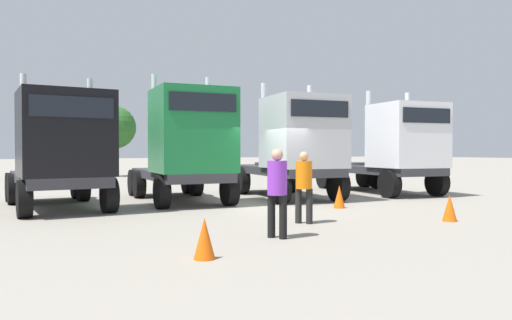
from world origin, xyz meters
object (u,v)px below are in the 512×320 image
object	(u,v)px
semi_truck_green	(187,146)
semi_truck_silver	(295,146)
traffic_cone_mid	(339,197)
traffic_cone_far	(450,208)
semi_truck_white	(395,149)
traffic_cone_near	(204,238)
visitor_in_hivis	(304,182)
semi_truck_black	(62,150)
visitor_with_camera	(277,186)

from	to	relation	value
semi_truck_green	semi_truck_silver	bearing A→B (deg)	88.41
traffic_cone_mid	traffic_cone_far	xyz separation A→B (m)	(0.74, -3.56, -0.01)
semi_truck_white	traffic_cone_near	xyz separation A→B (m)	(-11.14, -7.48, -1.50)
visitor_in_hivis	traffic_cone_mid	xyz separation A→B (m)	(2.72, 2.19, -0.67)
semi_truck_black	visitor_with_camera	size ratio (longest dim) A/B	3.43
traffic_cone_near	traffic_cone_mid	size ratio (longest dim) A/B	0.98
semi_truck_green	traffic_cone_far	size ratio (longest dim) A/B	9.25
semi_truck_green	visitor_in_hivis	xyz separation A→B (m)	(1.04, -5.53, -0.92)
semi_truck_silver	traffic_cone_near	world-z (taller)	semi_truck_silver
visitor_with_camera	traffic_cone_mid	world-z (taller)	visitor_with_camera
visitor_with_camera	traffic_cone_near	world-z (taller)	visitor_with_camera
traffic_cone_mid	semi_truck_silver	bearing A→B (deg)	85.36
semi_truck_silver	semi_truck_black	bearing A→B (deg)	-84.96
semi_truck_silver	semi_truck_white	distance (m)	4.59
traffic_cone_near	traffic_cone_far	size ratio (longest dim) A/B	1.02
traffic_cone_mid	visitor_in_hivis	bearing A→B (deg)	-141.15
visitor_with_camera	traffic_cone_near	distance (m)	2.41
semi_truck_white	traffic_cone_near	size ratio (longest dim) A/B	9.61
traffic_cone_far	semi_truck_silver	bearing A→B (deg)	94.38
visitor_in_hivis	traffic_cone_far	size ratio (longest dim) A/B	2.60
semi_truck_black	semi_truck_white	bearing A→B (deg)	85.17
semi_truck_silver	semi_truck_white	world-z (taller)	semi_truck_silver
traffic_cone_near	visitor_in_hivis	bearing A→B (deg)	35.50
semi_truck_green	visitor_with_camera	bearing A→B (deg)	-0.83
visitor_in_hivis	semi_truck_silver	bearing A→B (deg)	22.72
visitor_in_hivis	traffic_cone_near	size ratio (longest dim) A/B	2.56
visitor_with_camera	traffic_cone_far	bearing A→B (deg)	152.91
semi_truck_black	traffic_cone_mid	distance (m)	8.43
semi_truck_black	semi_truck_green	xyz separation A→B (m)	(3.93, 0.17, 0.15)
visitor_in_hivis	traffic_cone_near	xyz separation A→B (m)	(-3.59, -2.56, -0.67)
semi_truck_black	visitor_with_camera	bearing A→B (deg)	23.69
semi_truck_green	traffic_cone_near	distance (m)	8.63
visitor_in_hivis	traffic_cone_far	distance (m)	3.78
semi_truck_silver	visitor_with_camera	size ratio (longest dim) A/B	3.60
visitor_in_hivis	traffic_cone_near	distance (m)	4.46
visitor_in_hivis	visitor_with_camera	distance (m)	2.13
visitor_in_hivis	traffic_cone_far	world-z (taller)	visitor_in_hivis
semi_truck_silver	visitor_in_hivis	world-z (taller)	semi_truck_silver
visitor_with_camera	traffic_cone_mid	distance (m)	5.66
semi_truck_silver	visitor_in_hivis	bearing A→B (deg)	-23.37
semi_truck_silver	semi_truck_green	bearing A→B (deg)	-88.77
semi_truck_silver	traffic_cone_far	size ratio (longest dim) A/B	9.67
visitor_in_hivis	semi_truck_green	bearing A→B (deg)	63.12
semi_truck_white	traffic_cone_far	xyz separation A→B (m)	(-4.09, -6.29, -1.51)
visitor_in_hivis	traffic_cone_mid	distance (m)	3.55
semi_truck_silver	visitor_with_camera	xyz separation A→B (m)	(-4.53, -6.61, -0.88)
traffic_cone_mid	traffic_cone_near	bearing A→B (deg)	-143.02
semi_truck_green	traffic_cone_near	size ratio (longest dim) A/B	9.10
traffic_cone_mid	traffic_cone_far	size ratio (longest dim) A/B	1.04
semi_truck_black	visitor_in_hivis	size ratio (longest dim) A/B	3.55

